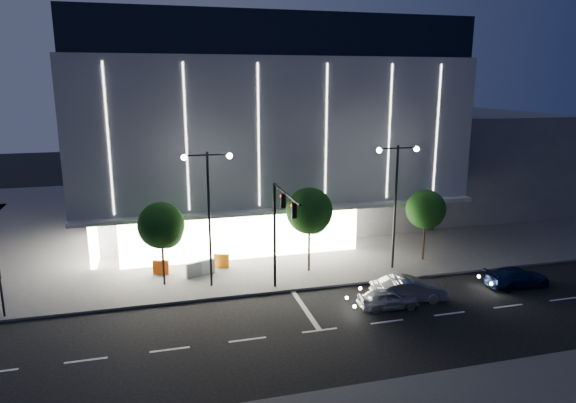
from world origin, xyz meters
The scene contains 18 objects.
ground centered at (0.00, 0.00, 0.00)m, with size 160.00×160.00×0.00m, color black.
sidewalk_museum centered at (5.00, 24.00, 0.07)m, with size 70.00×40.00×0.15m, color #474747.
museum centered at (2.98, 22.31, 9.27)m, with size 30.00×25.80×18.00m.
annex_building centered at (26.00, 24.00, 5.00)m, with size 16.00×20.00×10.00m, color #4C4C51.
traffic_mast centered at (1.00, 3.34, 5.03)m, with size 0.33×5.89×7.07m.
street_lamp_west centered at (-3.00, 6.00, 5.96)m, with size 3.16×0.36×9.00m.
street_lamp_east centered at (10.00, 6.00, 5.96)m, with size 3.16×0.36×9.00m.
ped_signal_far centered at (-15.00, 4.50, 1.89)m, with size 0.22×0.24×3.00m.
tree_left centered at (-5.97, 7.02, 4.03)m, with size 3.02×3.02×5.72m.
tree_mid centered at (4.03, 7.02, 4.33)m, with size 3.25×3.25×6.15m.
tree_right centered at (13.03, 7.02, 3.88)m, with size 2.91×2.91×5.51m.
car_lead centered at (6.82, 0.13, 0.62)m, with size 1.47×3.66×1.25m, color gray.
car_second centered at (8.52, 0.78, 0.76)m, with size 1.60×4.59×1.51m, color #9EA1A5.
car_third centered at (16.57, 1.02, 0.64)m, with size 1.79×4.41×1.28m, color #121D46.
barrier_a centered at (-6.16, 8.97, 0.65)m, with size 1.10×0.25×1.00m, color #E74D0C.
barrier_b centered at (-3.99, 7.91, 0.65)m, with size 1.10×0.25×1.00m, color #B8B8B8.
barrier_c centered at (-1.90, 9.20, 0.65)m, with size 1.10×0.25×1.00m, color orange.
barrier_d centered at (-3.05, 8.31, 0.65)m, with size 1.10×0.25×1.00m, color white.
Camera 1 is at (-6.26, -25.83, 13.28)m, focal length 32.00 mm.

